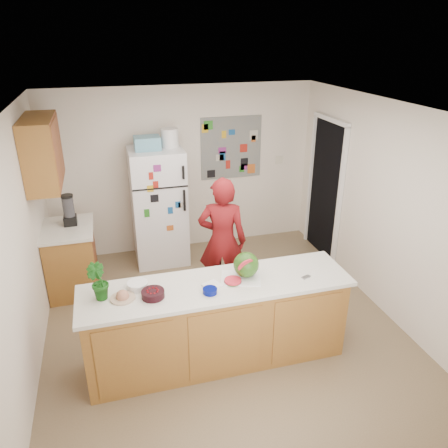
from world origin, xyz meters
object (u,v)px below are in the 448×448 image
object	(u,v)px
refrigerator	(159,207)
watermelon	(246,265)
cherry_bowl	(153,294)
person	(222,241)

from	to	relation	value
refrigerator	watermelon	bearing A→B (deg)	-76.37
watermelon	cherry_bowl	xyz separation A→B (m)	(-0.95, -0.12, -0.10)
refrigerator	cherry_bowl	distance (m)	2.48
person	watermelon	size ratio (longest dim) A/B	6.44
watermelon	cherry_bowl	world-z (taller)	watermelon
cherry_bowl	watermelon	bearing A→B (deg)	7.04
person	watermelon	bearing A→B (deg)	107.49
refrigerator	cherry_bowl	bearing A→B (deg)	-98.89
cherry_bowl	refrigerator	bearing A→B (deg)	81.11
watermelon	cherry_bowl	size ratio (longest dim) A/B	1.18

